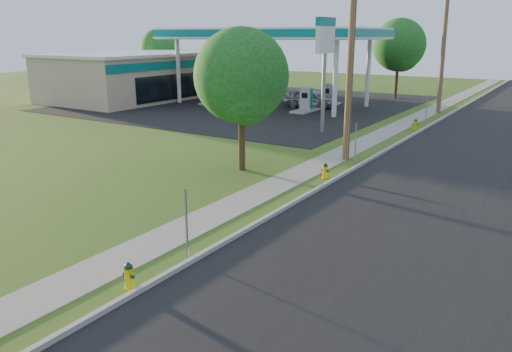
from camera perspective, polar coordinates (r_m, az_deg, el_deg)
The scene contains 24 objects.
ground_plane at distance 11.57m, azimuth -22.93°, elevation -15.95°, with size 140.00×140.00×0.00m, color #345A1C.
road at distance 16.78m, azimuth 16.93°, elevation -5.28°, with size 8.00×120.00×0.02m, color black.
curb at distance 18.14m, azimuth 4.76°, elevation -2.81°, with size 0.15×120.00×0.15m, color #A29E95.
sidewalk at distance 19.00m, azimuth 0.10°, elevation -2.08°, with size 1.50×120.00×0.03m, color gray.
forecourt at distance 44.94m, azimuth -0.57°, elevation 8.36°, with size 26.00×28.00×0.02m, color black.
utility_pole_mid at distance 24.02m, azimuth 10.78°, elevation 13.41°, with size 1.40×0.32×9.80m.
utility_pole_far at distance 41.24m, azimuth 20.61°, elevation 13.39°, with size 1.40×0.32×9.50m.
sign_post_near at distance 13.43m, azimuth -7.95°, elevation -5.52°, with size 0.05×0.04×2.00m, color gray.
sign_post_mid at distance 23.28m, azimuth 11.28°, elevation 3.48°, with size 0.05×0.04×2.00m, color gray.
sign_post_far at distance 34.76m, azimuth 18.87°, elevation 6.96°, with size 0.05×0.04×2.00m, color gray.
gas_canopy at distance 43.49m, azimuth 1.70°, elevation 15.88°, with size 18.18×9.18×6.40m.
fuel_pump_nw at distance 44.68m, azimuth -4.72°, elevation 9.18°, with size 1.20×3.20×1.90m.
fuel_pump_ne at distance 39.88m, azimuth 5.73°, elevation 8.36°, with size 1.20×3.20×1.90m.
fuel_pump_sw at distance 47.89m, azimuth -1.77°, elevation 9.67°, with size 1.20×3.20×1.90m.
fuel_pump_se at distance 43.45m, azimuth 8.17°, elevation 8.89°, with size 1.20×3.20×1.90m.
convenience_store at distance 51.56m, azimuth -11.03°, elevation 11.40°, with size 10.40×22.40×4.25m.
price_pylon at distance 30.62m, azimuth 7.92°, elevation 14.89°, with size 0.34×2.04×6.85m.
tree_verge at distance 21.67m, azimuth -1.59°, elevation 10.92°, with size 4.10×4.10×6.22m.
tree_lot at distance 49.77m, azimuth 16.11°, elevation 13.98°, with size 4.88×4.88×7.40m.
tree_back at distance 60.83m, azimuth -10.89°, elevation 14.06°, with size 4.38×4.38×6.63m.
hydrant_near at distance 12.46m, azimuth -14.33°, elevation -10.99°, with size 0.36×0.32×0.69m.
hydrant_mid at distance 21.23m, azimuth 7.90°, elevation 0.59°, with size 0.35×0.31×0.68m.
hydrant_far at distance 33.37m, azimuth 17.75°, elevation 5.61°, with size 0.39×0.35×0.75m.
car_silver at distance 42.38m, azimuth 6.17°, elevation 8.84°, with size 1.80×4.47×1.52m, color #A2A5AA.
Camera 1 is at (8.52, -5.21, 5.86)m, focal length 35.00 mm.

